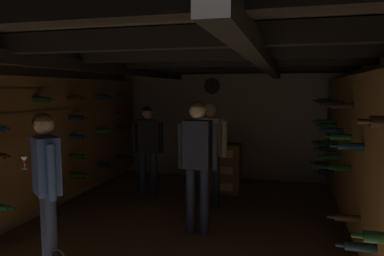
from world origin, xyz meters
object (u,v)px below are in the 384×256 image
Objects in this scene: wine_crate_stack at (226,168)px; person_host_center at (198,154)px; person_guest_near_left at (47,177)px; person_guest_rear_center at (211,144)px; person_guest_far_left at (148,143)px; display_bottle at (222,137)px.

wine_crate_stack is 0.52× the size of person_host_center.
person_guest_rear_center is (1.19, 2.45, 0.03)m from person_guest_near_left.
wine_crate_stack is 0.55× the size of person_guest_near_left.
person_guest_far_left is at bearing 171.22° from person_guest_rear_center.
display_bottle is at bearing -141.89° from wine_crate_stack.
person_guest_far_left is at bearing -153.60° from display_bottle.
person_host_center is at bearing 46.78° from person_guest_near_left.
wine_crate_stack is at bearing 82.50° from person_guest_rear_center.
person_guest_near_left is 1.03× the size of person_guest_far_left.
person_host_center is (-0.04, -1.94, 0.61)m from wine_crate_stack.
wine_crate_stack is at bearing 88.73° from person_host_center.
person_guest_rear_center is at bearing -97.50° from wine_crate_stack.
person_guest_near_left is at bearing -115.84° from person_guest_rear_center.
person_guest_near_left reaches higher than wine_crate_stack.
display_bottle is 0.20× the size of person_host_center.
person_host_center is 1.12m from person_guest_rear_center.
display_bottle is 0.21× the size of person_guest_rear_center.
person_host_center reaches higher than person_guest_near_left.
person_host_center reaches higher than person_guest_far_left.
display_bottle reaches higher than wine_crate_stack.
wine_crate_stack is 0.59m from display_bottle.
person_guest_far_left is (0.04, 2.63, -0.03)m from person_guest_near_left.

